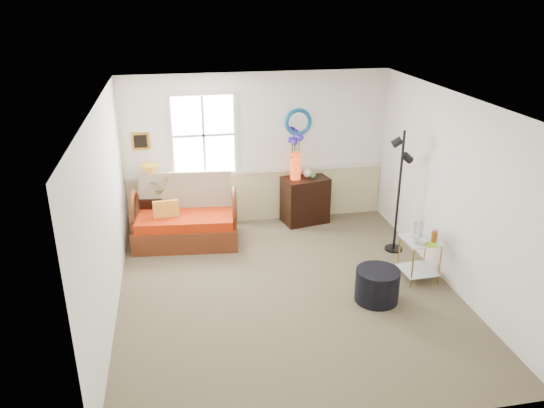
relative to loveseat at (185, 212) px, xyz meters
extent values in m
cube|color=brown|center=(1.29, -1.80, -0.54)|extent=(4.50, 5.00, 0.01)
cube|color=white|center=(1.29, -1.80, 2.06)|extent=(4.50, 5.00, 0.01)
cube|color=white|center=(1.29, 0.70, 0.76)|extent=(4.50, 0.01, 2.60)
cube|color=white|center=(1.29, -4.30, 0.76)|extent=(4.50, 0.01, 2.60)
cube|color=white|center=(-0.96, -1.80, 0.76)|extent=(0.01, 5.00, 2.60)
cube|color=white|center=(3.54, -1.80, 0.76)|extent=(0.01, 5.00, 2.60)
cube|color=#C7BA82|center=(1.29, 0.68, -0.09)|extent=(4.46, 0.02, 0.90)
cube|color=silver|center=(1.29, 0.67, 0.38)|extent=(4.46, 0.04, 0.06)
cube|color=orange|center=(-0.63, 0.68, 1.01)|extent=(0.28, 0.03, 0.28)
torus|color=#1274AE|center=(1.99, 0.68, 1.21)|extent=(0.47, 0.07, 0.47)
imported|color=#487B31|center=(-0.37, 0.43, 0.27)|extent=(0.36, 0.39, 0.28)
cylinder|color=black|center=(2.40, -2.22, -0.31)|extent=(0.61, 0.61, 0.44)
camera|label=1|loc=(-0.08, -7.90, 3.29)|focal=35.00mm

